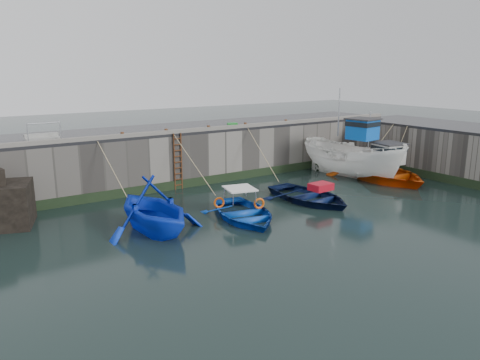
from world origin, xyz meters
TOP-DOWN VIEW (x-y plane):
  - ground at (0.00, 0.00)m, footprint 120.00×120.00m
  - quay_back at (0.00, 12.50)m, footprint 30.00×5.00m
  - quay_right at (14.50, 2.50)m, footprint 5.00×15.00m
  - road_back at (0.00, 12.50)m, footprint 30.00×5.00m
  - road_right at (14.50, 2.50)m, footprint 5.00×15.00m
  - kerb_back at (0.00, 10.15)m, footprint 30.00×0.30m
  - algae_back at (0.00, 9.96)m, footprint 30.00×0.08m
  - algae_right at (11.96, 2.50)m, footprint 0.08×15.00m
  - ladder at (-2.00, 9.91)m, footprint 0.51×0.08m
  - boat_near_white at (-6.04, 4.19)m, footprint 4.65×5.30m
  - boat_near_white_rope at (-6.04, 8.35)m, footprint 0.04×4.21m
  - boat_near_blue at (-1.90, 3.52)m, footprint 4.45×5.48m
  - boat_near_blue_rope at (-1.90, 8.01)m, footprint 0.04×4.75m
  - boat_near_navy at (2.50, 3.98)m, footprint 3.82×5.21m
  - boat_near_navy_rope at (2.50, 8.24)m, footprint 0.04×4.38m
  - boat_far_white at (8.33, 6.46)m, footprint 3.74×7.63m
  - boat_far_orange at (9.49, 5.21)m, footprint 5.78×7.47m
  - fish_crate at (2.01, 10.49)m, footprint 0.71×0.63m
  - railing at (-8.75, 11.25)m, footprint 1.60×1.05m
  - bollard_a at (-5.00, 10.25)m, footprint 0.18×0.18m
  - bollard_b at (-2.50, 10.25)m, footprint 0.18×0.18m
  - bollard_c at (0.20, 10.25)m, footprint 0.18×0.18m
  - bollard_d at (2.80, 10.25)m, footprint 0.18×0.18m
  - bollard_e at (6.00, 10.25)m, footprint 0.18×0.18m

SIDE VIEW (x-z plane):
  - ground at x=0.00m, z-range 0.00..0.00m
  - boat_near_white at x=-6.04m, z-range -1.33..1.33m
  - boat_near_white_rope at x=-6.04m, z-range -1.55..1.55m
  - boat_near_blue at x=-1.90m, z-range -0.50..0.50m
  - boat_near_blue_rope at x=-1.90m, z-range -1.55..1.55m
  - boat_near_navy at x=2.50m, z-range -0.53..0.53m
  - boat_near_navy_rope at x=2.50m, z-range -1.55..1.55m
  - algae_back at x=0.00m, z-range 0.00..0.50m
  - algae_right at x=11.96m, z-range 0.00..0.50m
  - boat_far_orange at x=9.49m, z-range -1.76..2.67m
  - boat_far_white at x=8.33m, z-range -1.73..4.10m
  - quay_back at x=0.00m, z-range 0.00..3.00m
  - quay_right at x=14.50m, z-range 0.00..3.00m
  - ladder at x=-2.00m, z-range -0.01..3.19m
  - road_back at x=0.00m, z-range 3.00..3.16m
  - road_right at x=14.50m, z-range 3.00..3.16m
  - kerb_back at x=0.00m, z-range 3.16..3.36m
  - bollard_a at x=-5.00m, z-range 3.16..3.44m
  - bollard_b at x=-2.50m, z-range 3.16..3.44m
  - bollard_c at x=0.20m, z-range 3.16..3.44m
  - bollard_d at x=2.80m, z-range 3.16..3.44m
  - bollard_e at x=6.00m, z-range 3.16..3.44m
  - fish_crate at x=2.01m, z-range 3.16..3.45m
  - railing at x=-8.75m, z-range 2.86..3.86m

